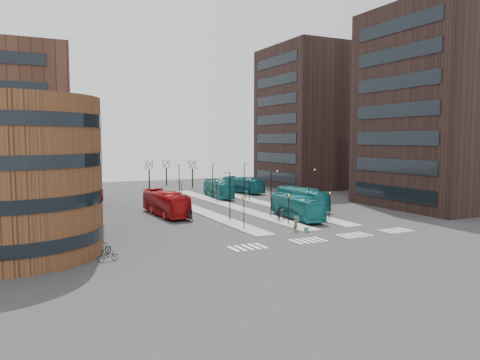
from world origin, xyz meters
name	(u,v)px	position (x,y,z in m)	size (l,w,h in m)	color
ground	(341,247)	(0.00, 0.00, 0.00)	(160.00, 160.00, 0.00)	#29292B
island_left	(193,208)	(-4.00, 30.00, 0.07)	(2.50, 45.00, 0.15)	gray
island_mid	(229,206)	(2.00, 30.00, 0.07)	(2.50, 45.00, 0.15)	gray
island_right	(263,203)	(8.00, 30.00, 0.07)	(2.50, 45.00, 0.15)	gray
suitcase	(306,230)	(1.14, 7.56, 0.28)	(0.45, 0.36, 0.57)	#1B2C99
red_bus	(166,203)	(-9.47, 25.70, 1.67)	(2.81, 12.01, 3.35)	#9E0C0F
teal_bus_a	(297,207)	(5.16, 15.69, 1.56)	(2.62, 11.21, 3.12)	#166E6E
teal_bus_b	(218,189)	(4.78, 40.65, 1.54)	(2.59, 11.06, 3.08)	#146666
teal_bus_c	(302,198)	(10.70, 22.80, 1.58)	(2.65, 11.34, 3.16)	#166C71
teal_bus_d	(243,185)	(12.12, 45.58, 1.52)	(2.55, 10.88, 3.03)	#135761
traveller	(296,224)	(0.30, 8.41, 0.87)	(0.63, 0.41, 1.73)	#4D4D2E
commuter_a	(190,215)	(-8.22, 19.52, 0.83)	(0.80, 0.63, 1.66)	black
commuter_b	(279,214)	(1.94, 14.77, 0.95)	(1.11, 0.46, 1.90)	black
commuter_c	(283,215)	(2.85, 15.38, 0.73)	(0.94, 0.54, 1.46)	black
bicycle_near	(108,256)	(-21.00, 4.51, 0.46)	(0.62, 1.76, 0.93)	gray
bicycle_mid	(103,249)	(-21.00, 7.08, 0.54)	(0.51, 1.80, 1.08)	gray
bicycle_far	(99,245)	(-21.00, 9.35, 0.42)	(0.56, 1.62, 0.85)	gray
crosswalk_stripes	(330,238)	(1.75, 4.00, 0.01)	(22.35, 2.40, 0.01)	silver
round_building	(13,178)	(-28.00, 10.00, 6.99)	(15.16, 15.16, 14.00)	brown
tower_near	(444,109)	(31.98, 16.00, 15.00)	(20.12, 20.00, 30.00)	black
tower_far	(315,118)	(31.98, 50.00, 15.00)	(20.12, 20.00, 30.00)	black
sign_poles	(247,196)	(1.60, 23.00, 2.41)	(12.45, 22.12, 3.65)	black
lamp_posts	(238,184)	(2.64, 28.00, 3.58)	(14.04, 20.24, 6.12)	black
bare_trees	(169,174)	(2.67, 62.67, 2.72)	(10.97, 8.14, 5.90)	black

